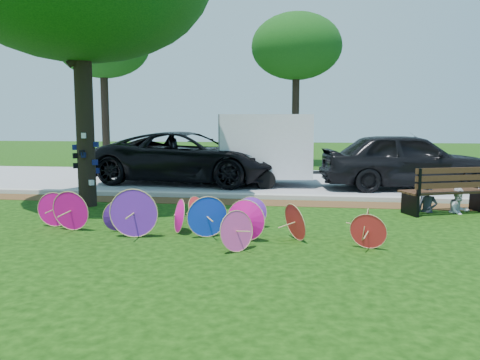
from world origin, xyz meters
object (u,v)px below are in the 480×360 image
(dark_pickup, at_px, (406,161))
(cargo_trailer, at_px, (266,146))
(black_van, at_px, (189,158))
(person_left, at_px, (428,187))
(park_bench, at_px, (444,190))
(parasol_pile, at_px, (191,216))
(person_right, at_px, (460,189))

(dark_pickup, relative_size, cargo_trailer, 1.80)
(black_van, bearing_deg, cargo_trailer, -88.41)
(black_van, xyz_separation_m, dark_pickup, (7.21, -0.49, 0.01))
(black_van, relative_size, person_left, 5.33)
(black_van, bearing_deg, park_bench, -115.91)
(park_bench, bearing_deg, cargo_trailer, 115.05)
(black_van, bearing_deg, person_left, -116.91)
(black_van, relative_size, dark_pickup, 1.21)
(parasol_pile, height_order, person_right, person_right)
(parasol_pile, relative_size, dark_pickup, 1.27)
(black_van, distance_m, dark_pickup, 7.22)
(park_bench, relative_size, person_left, 1.72)
(cargo_trailer, height_order, person_right, cargo_trailer)
(park_bench, height_order, person_left, person_left)
(dark_pickup, distance_m, cargo_trailer, 4.51)
(park_bench, bearing_deg, person_left, 150.70)
(dark_pickup, bearing_deg, park_bench, 173.20)
(park_bench, relative_size, person_right, 1.82)
(parasol_pile, height_order, cargo_trailer, cargo_trailer)
(cargo_trailer, xyz_separation_m, park_bench, (4.53, -4.34, -0.79))
(black_van, height_order, person_right, black_van)
(black_van, distance_m, person_left, 8.25)
(dark_pickup, distance_m, park_bench, 4.09)
(black_van, height_order, dark_pickup, dark_pickup)
(cargo_trailer, xyz_separation_m, person_right, (4.88, -4.29, -0.77))
(parasol_pile, xyz_separation_m, park_bench, (5.32, 2.99, 0.18))
(person_right, bearing_deg, parasol_pile, -175.16)
(parasol_pile, xyz_separation_m, dark_pickup, (5.27, 7.07, 0.54))
(person_right, bearing_deg, person_left, 156.59)
(cargo_trailer, bearing_deg, park_bench, -49.03)
(parasol_pile, height_order, dark_pickup, dark_pickup)
(parasol_pile, xyz_separation_m, cargo_trailer, (0.79, 7.33, 0.97))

